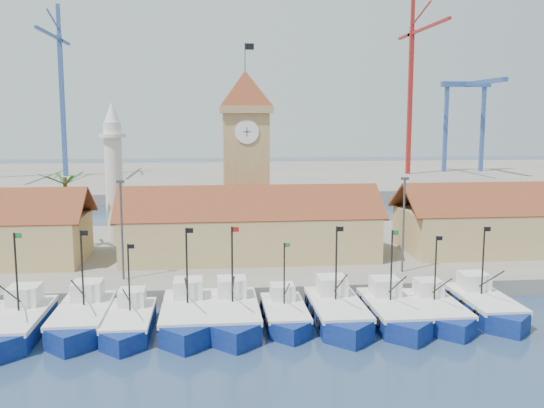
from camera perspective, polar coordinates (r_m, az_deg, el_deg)
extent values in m
plane|color=navy|center=(45.61, -0.39, -12.44)|extent=(400.00, 400.00, 0.00)
cube|color=gray|center=(68.36, -2.34, -4.78)|extent=(140.00, 32.00, 1.50)
cube|color=gray|center=(153.29, -4.37, 2.50)|extent=(240.00, 80.00, 2.00)
cube|color=navy|center=(49.61, -22.84, -10.71)|extent=(3.83, 8.66, 1.97)
cube|color=silver|center=(49.31, -22.91, -9.63)|extent=(3.90, 8.90, 0.38)
cube|color=silver|center=(51.05, -22.25, -7.97)|extent=(2.30, 2.40, 1.53)
cylinder|color=black|center=(49.00, -22.92, -6.02)|extent=(0.15, 0.15, 6.12)
cube|color=#197226|center=(48.34, -22.80, -2.76)|extent=(0.55, 0.02, 0.38)
cube|color=navy|center=(49.37, -17.35, -10.53)|extent=(3.78, 8.55, 1.94)
cube|color=navy|center=(45.43, -18.43, -12.24)|extent=(3.78, 3.78, 1.94)
cube|color=silver|center=(49.07, -17.40, -9.46)|extent=(3.86, 8.79, 0.38)
cube|color=silver|center=(50.84, -16.97, -7.81)|extent=(2.27, 2.38, 1.51)
cylinder|color=black|center=(48.78, -17.43, -5.88)|extent=(0.15, 0.15, 6.05)
cube|color=black|center=(48.14, -17.26, -2.63)|extent=(0.54, 0.02, 0.38)
cube|color=navy|center=(47.80, -13.25, -11.08)|extent=(3.33, 7.54, 1.71)
cube|color=navy|center=(44.29, -13.87, -12.67)|extent=(3.33, 3.33, 1.71)
cube|color=silver|center=(47.53, -13.28, -10.10)|extent=(3.40, 7.75, 0.33)
cube|color=silver|center=(49.09, -13.03, -8.58)|extent=(2.00, 2.09, 1.33)
cylinder|color=black|center=(47.23, -13.32, -6.85)|extent=(0.13, 0.13, 5.33)
cube|color=black|center=(46.63, -13.13, -3.91)|extent=(0.48, 0.02, 0.33)
cube|color=navy|center=(48.08, -7.95, -10.73)|extent=(3.83, 8.68, 1.97)
cube|color=navy|center=(44.00, -8.14, -12.56)|extent=(3.83, 3.83, 1.97)
cube|color=silver|center=(47.77, -7.97, -9.61)|extent=(3.91, 8.92, 0.38)
cube|color=silver|center=(49.60, -7.90, -7.88)|extent=(2.30, 2.41, 1.53)
cylinder|color=black|center=(47.46, -8.02, -5.88)|extent=(0.15, 0.15, 6.14)
cube|color=black|center=(46.85, -7.75, -2.49)|extent=(0.55, 0.02, 0.38)
cube|color=navy|center=(48.05, -3.70, -10.68)|extent=(3.85, 8.70, 1.98)
cube|color=navy|center=(43.95, -3.47, -12.51)|extent=(3.85, 3.85, 1.98)
cube|color=silver|center=(47.74, -3.71, -9.56)|extent=(3.92, 8.95, 0.38)
cube|color=silver|center=(49.57, -3.82, -7.82)|extent=(2.31, 2.42, 1.54)
cylinder|color=black|center=(47.43, -3.77, -5.81)|extent=(0.15, 0.15, 6.15)
cube|color=#A5140F|center=(46.83, -3.46, -2.41)|extent=(0.55, 0.02, 0.38)
cube|color=navy|center=(48.45, 1.22, -10.62)|extent=(3.17, 7.18, 1.63)
cube|color=navy|center=(45.09, 1.80, -12.08)|extent=(3.17, 3.17, 1.63)
cube|color=silver|center=(48.19, 1.22, -9.71)|extent=(3.24, 7.38, 0.32)
cube|color=silver|center=(49.68, 0.96, -8.28)|extent=(1.90, 1.99, 1.27)
cylinder|color=black|center=(47.91, 1.16, -6.65)|extent=(0.13, 0.13, 5.08)
cube|color=#197226|center=(47.39, 1.44, -3.89)|extent=(0.45, 0.02, 0.32)
cube|color=navy|center=(48.83, 6.12, -10.41)|extent=(3.81, 8.61, 1.96)
cube|color=navy|center=(44.87, 7.29, -12.13)|extent=(3.80, 3.80, 1.96)
cube|color=silver|center=(48.53, 6.14, -9.31)|extent=(3.88, 8.85, 0.38)
cube|color=silver|center=(50.30, 5.64, -7.64)|extent=(2.28, 2.39, 1.52)
cylinder|color=black|center=(48.22, 6.06, -5.67)|extent=(0.15, 0.15, 6.09)
cube|color=black|center=(47.68, 6.43, -2.35)|extent=(0.54, 0.02, 0.38)
cube|color=navy|center=(49.58, 11.23, -10.26)|extent=(3.65, 8.25, 1.88)
cube|color=navy|center=(45.88, 12.77, -11.84)|extent=(3.65, 3.65, 1.88)
cube|color=silver|center=(49.29, 11.26, -9.22)|extent=(3.72, 8.48, 0.36)
cube|color=silver|center=(50.95, 10.60, -7.65)|extent=(2.19, 2.29, 1.46)
cylinder|color=black|center=(48.99, 11.17, -5.78)|extent=(0.15, 0.15, 5.83)
cube|color=#197226|center=(48.49, 11.56, -2.66)|extent=(0.52, 0.02, 0.36)
cube|color=navy|center=(50.84, 15.18, -9.97)|extent=(3.37, 7.63, 1.73)
cube|color=navy|center=(47.50, 16.85, -11.34)|extent=(3.37, 3.37, 1.73)
cube|color=silver|center=(50.58, 15.21, -9.03)|extent=(3.44, 7.84, 0.34)
cube|color=silver|center=(52.07, 14.49, -7.63)|extent=(2.02, 2.12, 1.35)
cylinder|color=black|center=(50.30, 15.13, -5.94)|extent=(0.13, 0.13, 5.39)
cube|color=black|center=(49.85, 15.50, -3.13)|extent=(0.48, 0.02, 0.34)
cube|color=navy|center=(53.13, 19.28, -9.31)|extent=(3.64, 8.23, 1.87)
cube|color=navy|center=(49.64, 21.33, -10.65)|extent=(3.63, 3.63, 1.87)
cube|color=silver|center=(52.87, 19.33, -8.34)|extent=(3.71, 8.45, 0.36)
cube|color=silver|center=(54.44, 18.45, -6.92)|extent=(2.18, 2.28, 1.45)
cylinder|color=black|center=(52.59, 19.24, -5.15)|extent=(0.15, 0.15, 5.82)
cube|color=black|center=(52.17, 19.64, -2.24)|extent=(0.52, 0.02, 0.36)
cube|color=tan|center=(63.83, -2.13, -2.96)|extent=(26.00, 10.00, 4.50)
cube|color=brown|center=(60.74, -1.99, 0.06)|extent=(27.04, 5.13, 3.21)
cube|color=brown|center=(65.69, -2.29, 0.67)|extent=(27.04, 5.13, 3.21)
cube|color=tan|center=(73.22, 23.74, -2.21)|extent=(30.00, 10.00, 4.50)
cube|color=brown|center=(74.85, 22.97, 0.95)|extent=(31.20, 5.13, 3.21)
cube|color=tan|center=(68.98, -2.49, 2.28)|extent=(5.00, 5.00, 15.00)
cube|color=tan|center=(68.63, -2.53, 8.86)|extent=(5.80, 5.80, 0.80)
pyramid|color=brown|center=(68.69, -2.54, 10.78)|extent=(5.80, 5.80, 4.00)
cylinder|color=white|center=(66.09, -2.38, 6.81)|extent=(2.60, 0.15, 2.60)
cube|color=black|center=(66.01, -2.38, 6.81)|extent=(0.08, 0.02, 1.00)
cube|color=black|center=(66.01, -2.38, 6.81)|extent=(0.80, 0.02, 0.08)
cylinder|color=#3F3F44|center=(68.94, -2.56, 13.68)|extent=(0.10, 0.10, 3.00)
cube|color=black|center=(69.09, -2.14, 14.59)|extent=(1.00, 0.03, 0.70)
cylinder|color=silver|center=(71.73, -14.64, 1.85)|extent=(2.00, 2.00, 14.00)
cylinder|color=silver|center=(71.36, -14.79, 6.24)|extent=(3.00, 3.00, 0.40)
cone|color=silver|center=(71.34, -14.87, 8.33)|extent=(1.80, 1.80, 2.40)
cylinder|color=brown|center=(71.10, -18.77, -0.81)|extent=(0.44, 0.44, 8.00)
cube|color=#205A1E|center=(70.34, -17.80, 2.26)|extent=(2.80, 0.35, 1.18)
cube|color=#205A1E|center=(71.66, -18.15, 2.35)|extent=(1.71, 2.60, 1.18)
cube|color=#205A1E|center=(71.97, -19.24, 2.32)|extent=(1.71, 2.60, 1.18)
cube|color=#205A1E|center=(70.97, -20.02, 2.21)|extent=(2.80, 0.35, 1.18)
cube|color=#205A1E|center=(69.63, -19.70, 2.12)|extent=(1.71, 2.60, 1.18)
cube|color=#205A1E|center=(69.31, -18.57, 2.14)|extent=(1.71, 2.60, 1.18)
cylinder|color=#3F3F44|center=(55.97, -13.94, -2.43)|extent=(0.20, 0.20, 9.00)
cube|color=#3F3F44|center=(55.35, -14.10, 2.05)|extent=(0.70, 0.25, 0.25)
cylinder|color=#3F3F44|center=(58.30, 12.27, -1.96)|extent=(0.20, 0.20, 9.00)
cube|color=#3F3F44|center=(57.71, 12.40, 2.35)|extent=(0.70, 0.25, 0.25)
cube|color=#325398|center=(154.45, -19.11, 8.67)|extent=(1.00, 1.00, 33.25)
cube|color=#325398|center=(146.99, -20.20, 14.78)|extent=(0.60, 22.02, 0.60)
cube|color=#325398|center=(160.34, -18.96, 14.24)|extent=(0.60, 10.00, 0.60)
cube|color=#325398|center=(156.09, -19.47, 16.07)|extent=(0.80, 0.80, 7.00)
cube|color=maroon|center=(155.68, 12.85, 9.28)|extent=(1.00, 1.00, 35.30)
cube|color=maroon|center=(147.16, 14.42, 15.82)|extent=(0.60, 26.19, 0.60)
cube|color=maroon|center=(161.66, 12.46, 15.17)|extent=(0.60, 10.00, 0.60)
cube|color=maroon|center=(157.60, 13.10, 16.99)|extent=(0.80, 0.80, 7.00)
cube|color=#325398|center=(164.32, 16.02, 6.78)|extent=(0.90, 0.90, 22.00)
cube|color=#325398|center=(168.29, 19.20, 6.67)|extent=(0.90, 0.90, 22.00)
cube|color=#325398|center=(166.43, 17.80, 10.68)|extent=(13.00, 1.40, 1.40)
cube|color=#325398|center=(157.32, 19.28, 10.79)|extent=(1.40, 22.00, 1.00)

